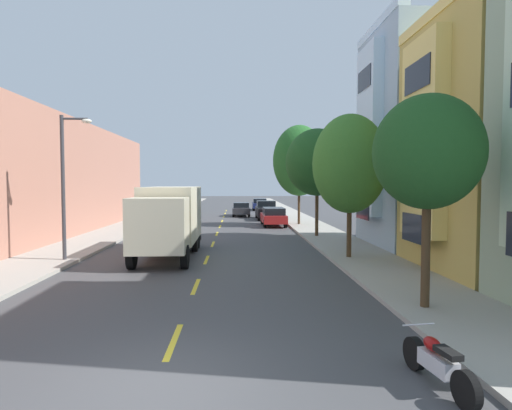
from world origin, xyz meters
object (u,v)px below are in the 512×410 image
(delivery_box_truck, at_px, (170,217))
(parked_wagon_red, at_px, (273,216))
(street_tree_third, at_px, (317,162))
(parked_hatchback_white, at_px, (167,217))
(moving_charcoal_sedan, at_px, (241,209))
(street_tree_farthest, at_px, (299,161))
(street_lamp, at_px, (67,176))
(parked_wagon_champagne, at_px, (187,206))
(street_tree_nearest, at_px, (428,153))
(parked_pickup_black, at_px, (267,211))
(parked_wagon_navy, at_px, (260,204))
(street_tree_second, at_px, (350,164))
(parked_motorcycle, at_px, (438,363))

(delivery_box_truck, xyz_separation_m, parked_wagon_red, (6.10, 14.15, -1.06))
(street_tree_third, height_order, parked_hatchback_white, street_tree_third)
(moving_charcoal_sedan, bearing_deg, street_tree_farthest, -66.39)
(street_lamp, distance_m, parked_hatchback_white, 16.31)
(street_tree_third, xyz_separation_m, street_tree_farthest, (0.00, 7.85, 0.53))
(street_lamp, height_order, delivery_box_truck, street_lamp)
(parked_wagon_champagne, bearing_deg, street_tree_nearest, -74.56)
(street_tree_third, height_order, parked_wagon_champagne, street_tree_third)
(parked_wagon_red, bearing_deg, moving_charcoal_sedan, 103.10)
(parked_pickup_black, height_order, parked_wagon_navy, parked_pickup_black)
(parked_hatchback_white, distance_m, parked_pickup_black, 10.69)
(street_tree_farthest, relative_size, parked_wagon_red, 1.69)
(street_tree_second, height_order, parked_wagon_navy, street_tree_second)
(street_tree_third, distance_m, parked_pickup_black, 15.10)
(moving_charcoal_sedan, distance_m, parked_motorcycle, 38.41)
(street_tree_farthest, height_order, moving_charcoal_sedan, street_tree_farthest)
(delivery_box_truck, distance_m, parked_wagon_red, 15.45)
(street_tree_third, bearing_deg, parked_wagon_navy, 94.31)
(street_tree_nearest, distance_m, parked_wagon_red, 23.71)
(parked_pickup_black, bearing_deg, parked_wagon_navy, 89.88)
(parked_pickup_black, bearing_deg, parked_wagon_champagne, 133.80)
(street_lamp, height_order, parked_wagon_champagne, street_lamp)
(parked_pickup_black, bearing_deg, moving_charcoal_sedan, 121.65)
(street_tree_nearest, relative_size, moving_charcoal_sedan, 1.25)
(street_tree_second, relative_size, moving_charcoal_sedan, 1.42)
(parked_wagon_red, relative_size, parked_wagon_champagne, 1.00)
(parked_hatchback_white, relative_size, parked_motorcycle, 1.97)
(delivery_box_truck, bearing_deg, parked_motorcycle, -63.99)
(street_tree_nearest, distance_m, parked_motorcycle, 5.93)
(parked_pickup_black, height_order, parked_wagon_champagne, parked_pickup_black)
(delivery_box_truck, height_order, parked_motorcycle, delivery_box_truck)
(street_lamp, bearing_deg, street_tree_farthest, 52.11)
(street_lamp, relative_size, parked_motorcycle, 3.03)
(parked_wagon_champagne, bearing_deg, parked_pickup_black, -46.20)
(street_tree_second, xyz_separation_m, parked_wagon_champagne, (-10.81, 31.29, -3.50))
(street_tree_nearest, distance_m, parked_hatchback_white, 26.17)
(parked_wagon_red, bearing_deg, parked_hatchback_white, 178.10)
(street_tree_farthest, xyz_separation_m, parked_hatchback_white, (-10.66, 0.09, -4.52))
(street_tree_third, bearing_deg, parked_hatchback_white, 143.32)
(parked_wagon_champagne, bearing_deg, street_tree_farthest, -55.25)
(street_tree_third, bearing_deg, street_tree_second, -90.00)
(street_lamp, xyz_separation_m, parked_motorcycle, (10.68, -11.92, -3.36))
(street_tree_farthest, bearing_deg, parked_motorcycle, -93.40)
(delivery_box_truck, xyz_separation_m, parked_wagon_navy, (6.07, 34.83, -1.06))
(street_tree_second, height_order, parked_wagon_champagne, street_tree_second)
(parked_wagon_navy, bearing_deg, moving_charcoal_sedan, -103.91)
(street_tree_nearest, xyz_separation_m, parked_hatchback_white, (-10.66, 23.64, -3.49))
(street_tree_nearest, height_order, delivery_box_truck, street_tree_nearest)
(parked_wagon_red, distance_m, parked_wagon_navy, 20.67)
(parked_hatchback_white, bearing_deg, street_tree_third, -36.68)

